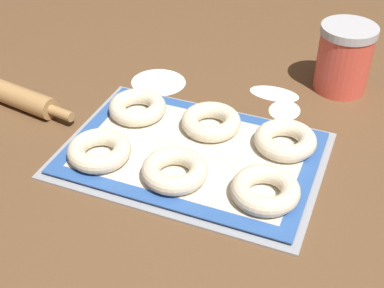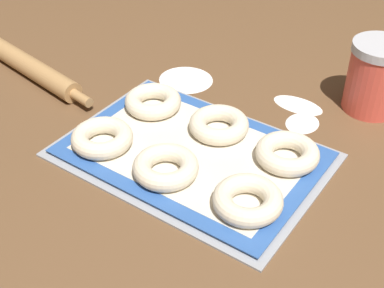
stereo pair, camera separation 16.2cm
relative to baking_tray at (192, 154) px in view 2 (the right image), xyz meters
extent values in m
plane|color=brown|center=(0.01, 0.01, 0.00)|extent=(2.80, 2.80, 0.00)
cube|color=#93969B|center=(0.00, 0.00, 0.00)|extent=(0.44, 0.31, 0.01)
cube|color=#2D569E|center=(0.00, 0.00, 0.01)|extent=(0.42, 0.28, 0.00)
cube|color=beige|center=(0.00, 0.00, 0.01)|extent=(0.37, 0.23, 0.00)
torus|color=beige|center=(-0.14, -0.07, 0.02)|extent=(0.11, 0.11, 0.03)
torus|color=beige|center=(0.00, -0.07, 0.02)|extent=(0.11, 0.11, 0.03)
torus|color=beige|center=(0.15, -0.06, 0.02)|extent=(0.11, 0.11, 0.03)
torus|color=beige|center=(-0.14, 0.07, 0.02)|extent=(0.11, 0.11, 0.03)
torus|color=beige|center=(0.01, 0.07, 0.02)|extent=(0.11, 0.11, 0.03)
torus|color=beige|center=(0.14, 0.07, 0.02)|extent=(0.11, 0.11, 0.03)
cylinder|color=#DB4C3D|center=(0.20, 0.32, 0.06)|extent=(0.11, 0.11, 0.12)
cylinder|color=#B2B2B7|center=(0.20, 0.32, 0.12)|extent=(0.11, 0.11, 0.02)
cylinder|color=#AD7F4C|center=(-0.45, 0.03, 0.02)|extent=(0.33, 0.09, 0.04)
cylinder|color=#AD7F4C|center=(-0.26, 0.00, 0.02)|extent=(0.05, 0.03, 0.02)
ellipsoid|color=white|center=(0.08, 0.25, 0.00)|extent=(0.10, 0.05, 0.00)
ellipsoid|color=white|center=(0.11, 0.20, 0.00)|extent=(0.06, 0.07, 0.00)
ellipsoid|color=white|center=(-0.16, 0.20, 0.00)|extent=(0.11, 0.11, 0.00)
camera|label=1|loc=(0.27, -0.66, 0.57)|focal=50.00mm
camera|label=2|loc=(0.41, -0.59, 0.57)|focal=50.00mm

